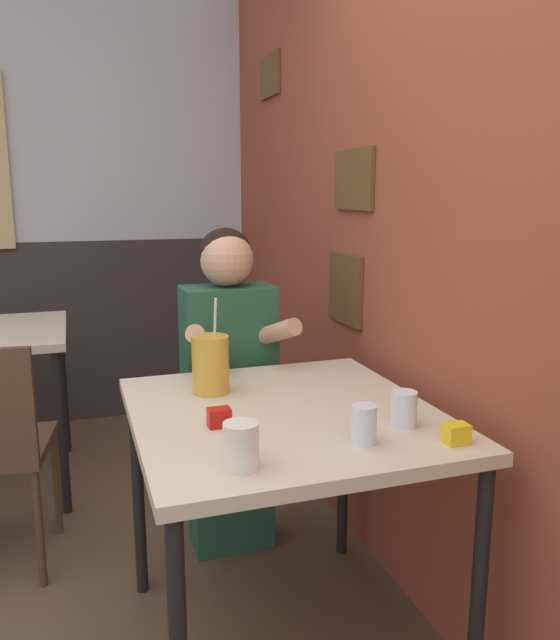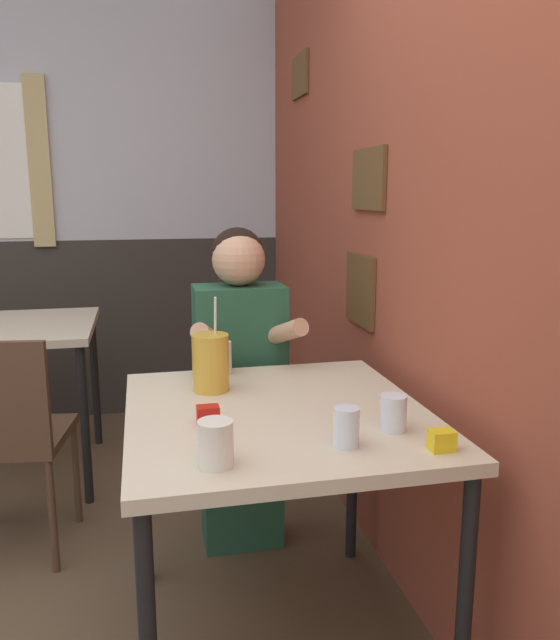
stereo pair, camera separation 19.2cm
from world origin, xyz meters
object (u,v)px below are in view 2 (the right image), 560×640
main_table (277,434)px  cocktail_pitcher (211,362)px  background_table (17,343)px  chair_near_window (5,429)px  person_seated (240,384)px

main_table → cocktail_pitcher: 0.32m
background_table → cocktail_pitcher: (0.79, -1.21, 0.18)m
chair_near_window → person_seated: bearing=3.7°
chair_near_window → person_seated: size_ratio=0.70×
background_table → chair_near_window: (0.07, -0.75, -0.16)m
main_table → chair_near_window: size_ratio=1.04×
background_table → chair_near_window: 0.77m
main_table → cocktail_pitcher: size_ratio=3.07×
main_table → cocktail_pitcher: (-0.16, 0.22, 0.16)m
background_table → chair_near_window: chair_near_window is taller
main_table → background_table: bearing=123.6°
person_seated → cocktail_pitcher: (-0.15, -0.40, 0.20)m
person_seated → chair_near_window: bearing=175.6°
chair_near_window → cocktail_pitcher: bearing=-25.0°
main_table → cocktail_pitcher: bearing=126.2°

